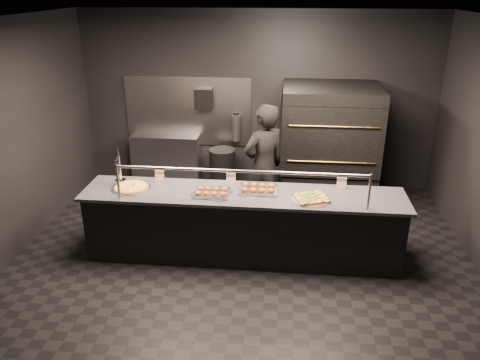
{
  "coord_description": "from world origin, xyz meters",
  "views": [
    {
      "loc": [
        0.51,
        -5.35,
        3.38
      ],
      "look_at": [
        -0.06,
        0.2,
        1.01
      ],
      "focal_mm": 35.0,
      "sensor_mm": 36.0,
      "label": 1
    }
  ],
  "objects_px": {
    "fire_extinguisher": "(236,127)",
    "slider_tray_a": "(211,192)",
    "pizza_oven": "(328,145)",
    "slider_tray_b": "(258,189)",
    "beer_tap": "(120,174)",
    "towel_dispenser": "(204,99)",
    "worker": "(264,166)",
    "service_counter": "(243,225)",
    "prep_shelf": "(166,159)",
    "trash_bin": "(223,170)",
    "square_pizza": "(311,198)",
    "round_pizza": "(131,187)"
  },
  "relations": [
    {
      "from": "worker",
      "to": "service_counter",
      "type": "bearing_deg",
      "value": 41.6
    },
    {
      "from": "service_counter",
      "to": "fire_extinguisher",
      "type": "relative_size",
      "value": 8.12
    },
    {
      "from": "prep_shelf",
      "to": "slider_tray_a",
      "type": "distance_m",
      "value": 2.73
    },
    {
      "from": "pizza_oven",
      "to": "trash_bin",
      "type": "relative_size",
      "value": 2.54
    },
    {
      "from": "slider_tray_b",
      "to": "square_pizza",
      "type": "height_order",
      "value": "slider_tray_b"
    },
    {
      "from": "slider_tray_a",
      "to": "slider_tray_b",
      "type": "xyz_separation_m",
      "value": [
        0.57,
        0.16,
        0.0
      ]
    },
    {
      "from": "service_counter",
      "to": "square_pizza",
      "type": "xyz_separation_m",
      "value": [
        0.85,
        -0.1,
        0.47
      ]
    },
    {
      "from": "pizza_oven",
      "to": "round_pizza",
      "type": "bearing_deg",
      "value": -144.32
    },
    {
      "from": "service_counter",
      "to": "pizza_oven",
      "type": "distance_m",
      "value": 2.3
    },
    {
      "from": "square_pizza",
      "to": "slider_tray_b",
      "type": "bearing_deg",
      "value": 163.6
    },
    {
      "from": "trash_bin",
      "to": "worker",
      "type": "relative_size",
      "value": 0.41
    },
    {
      "from": "fire_extinguisher",
      "to": "beer_tap",
      "type": "xyz_separation_m",
      "value": [
        -1.26,
        -2.32,
        0.02
      ]
    },
    {
      "from": "round_pizza",
      "to": "slider_tray_a",
      "type": "distance_m",
      "value": 1.06
    },
    {
      "from": "service_counter",
      "to": "fire_extinguisher",
      "type": "bearing_deg",
      "value": 98.3
    },
    {
      "from": "beer_tap",
      "to": "trash_bin",
      "type": "xyz_separation_m",
      "value": [
        1.06,
        2.02,
        -0.7
      ]
    },
    {
      "from": "towel_dispenser",
      "to": "worker",
      "type": "distance_m",
      "value": 1.92
    },
    {
      "from": "service_counter",
      "to": "worker",
      "type": "bearing_deg",
      "value": 77.59
    },
    {
      "from": "pizza_oven",
      "to": "worker",
      "type": "distance_m",
      "value": 1.37
    },
    {
      "from": "fire_extinguisher",
      "to": "trash_bin",
      "type": "height_order",
      "value": "fire_extinguisher"
    },
    {
      "from": "prep_shelf",
      "to": "beer_tap",
      "type": "height_order",
      "value": "beer_tap"
    },
    {
      "from": "service_counter",
      "to": "round_pizza",
      "type": "xyz_separation_m",
      "value": [
        -1.45,
        -0.0,
        0.47
      ]
    },
    {
      "from": "pizza_oven",
      "to": "slider_tray_b",
      "type": "relative_size",
      "value": 3.56
    },
    {
      "from": "pizza_oven",
      "to": "worker",
      "type": "relative_size",
      "value": 1.04
    },
    {
      "from": "prep_shelf",
      "to": "worker",
      "type": "height_order",
      "value": "worker"
    },
    {
      "from": "pizza_oven",
      "to": "worker",
      "type": "height_order",
      "value": "pizza_oven"
    },
    {
      "from": "fire_extinguisher",
      "to": "slider_tray_b",
      "type": "bearing_deg",
      "value": -76.98
    },
    {
      "from": "square_pizza",
      "to": "slider_tray_a",
      "type": "bearing_deg",
      "value": 178.46
    },
    {
      "from": "prep_shelf",
      "to": "worker",
      "type": "distance_m",
      "value": 2.32
    },
    {
      "from": "pizza_oven",
      "to": "fire_extinguisher",
      "type": "height_order",
      "value": "pizza_oven"
    },
    {
      "from": "fire_extinguisher",
      "to": "slider_tray_a",
      "type": "relative_size",
      "value": 0.95
    },
    {
      "from": "fire_extinguisher",
      "to": "trash_bin",
      "type": "relative_size",
      "value": 0.67
    },
    {
      "from": "towel_dispenser",
      "to": "worker",
      "type": "bearing_deg",
      "value": -52.27
    },
    {
      "from": "round_pizza",
      "to": "fire_extinguisher",
      "type": "bearing_deg",
      "value": 65.4
    },
    {
      "from": "slider_tray_b",
      "to": "slider_tray_a",
      "type": "bearing_deg",
      "value": -164.17
    },
    {
      "from": "slider_tray_b",
      "to": "square_pizza",
      "type": "relative_size",
      "value": 1.12
    },
    {
      "from": "slider_tray_a",
      "to": "worker",
      "type": "height_order",
      "value": "worker"
    },
    {
      "from": "square_pizza",
      "to": "pizza_oven",
      "type": "bearing_deg",
      "value": 80.09
    },
    {
      "from": "pizza_oven",
      "to": "prep_shelf",
      "type": "xyz_separation_m",
      "value": [
        -2.8,
        0.42,
        -0.52
      ]
    },
    {
      "from": "trash_bin",
      "to": "prep_shelf",
      "type": "bearing_deg",
      "value": 168.04
    },
    {
      "from": "square_pizza",
      "to": "beer_tap",
      "type": "bearing_deg",
      "value": 175.84
    },
    {
      "from": "service_counter",
      "to": "beer_tap",
      "type": "height_order",
      "value": "beer_tap"
    },
    {
      "from": "towel_dispenser",
      "to": "slider_tray_a",
      "type": "relative_size",
      "value": 0.66
    },
    {
      "from": "service_counter",
      "to": "square_pizza",
      "type": "height_order",
      "value": "service_counter"
    },
    {
      "from": "pizza_oven",
      "to": "beer_tap",
      "type": "bearing_deg",
      "value": -147.05
    },
    {
      "from": "service_counter",
      "to": "trash_bin",
      "type": "distance_m",
      "value": 2.17
    },
    {
      "from": "slider_tray_b",
      "to": "service_counter",
      "type": "bearing_deg",
      "value": -153.27
    },
    {
      "from": "fire_extinguisher",
      "to": "slider_tray_a",
      "type": "bearing_deg",
      "value": -90.95
    },
    {
      "from": "prep_shelf",
      "to": "towel_dispenser",
      "type": "height_order",
      "value": "towel_dispenser"
    },
    {
      "from": "slider_tray_a",
      "to": "slider_tray_b",
      "type": "relative_size",
      "value": 0.99
    },
    {
      "from": "towel_dispenser",
      "to": "slider_tray_a",
      "type": "height_order",
      "value": "towel_dispenser"
    }
  ]
}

